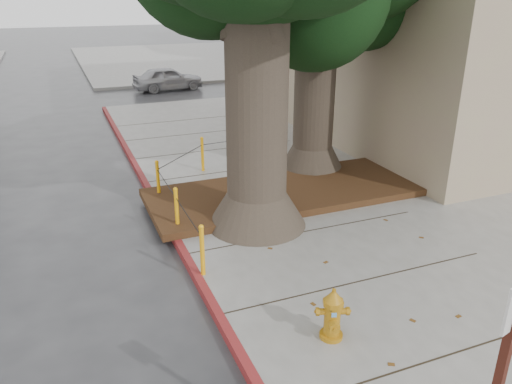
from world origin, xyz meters
The scene contains 9 objects.
ground centered at (0.00, 0.00, 0.00)m, with size 140.00×140.00×0.00m, color #28282B.
sidewalk_main centered at (6.00, 2.50, 0.07)m, with size 16.00×26.00×0.15m, color slate.
sidewalk_far centered at (6.00, 30.00, 0.07)m, with size 16.00×20.00×0.15m, color slate.
curb_red centered at (-2.00, 2.50, 0.07)m, with size 0.14×26.00×0.16m, color maroon.
planter_bed centered at (0.90, 3.90, 0.23)m, with size 6.40×2.60×0.16m, color black.
bollard_ring centered at (-0.87, 4.38, 0.66)m, with size 3.79×5.39×0.95m.
fire_hydrant centered at (-0.71, -1.08, 0.53)m, with size 0.42×0.42×0.79m.
car_silver centered at (1.52, 18.93, 0.58)m, with size 1.38×3.43×1.17m, color #ACABB1.
car_red centered at (8.66, 18.54, 0.67)m, with size 1.42×4.07×1.34m, color #99150D.
Camera 1 is at (-3.84, -5.99, 4.68)m, focal length 35.00 mm.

